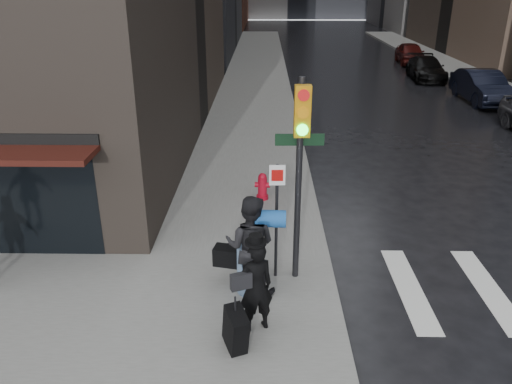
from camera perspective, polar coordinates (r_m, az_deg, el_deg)
ground at (r=9.59m, az=-2.46°, el=-14.07°), size 140.00×140.00×0.00m
sidewalk_left at (r=35.08m, az=0.11°, el=13.89°), size 4.00×50.00×0.15m
sidewalk_right at (r=37.40m, az=21.84°, el=12.87°), size 3.00×50.00×0.15m
man_overcoat at (r=8.54m, az=-0.51°, el=-11.60°), size 0.94×1.22×1.87m
man_jeans at (r=9.47m, az=-0.70°, el=-6.09°), size 1.42×1.00×2.03m
traffic_light at (r=9.25m, az=4.82°, el=4.04°), size 1.02×0.46×4.07m
fire_hydrant at (r=13.76m, az=0.73°, el=0.53°), size 0.43×0.33×0.76m
parked_car_2 at (r=27.97m, az=24.41°, el=10.91°), size 1.69×4.78×1.57m
parked_car_3 at (r=33.35m, az=18.87°, el=13.23°), size 2.28×4.78×1.35m
parked_car_4 at (r=39.35m, az=17.21°, el=14.90°), size 2.09×4.46×1.48m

